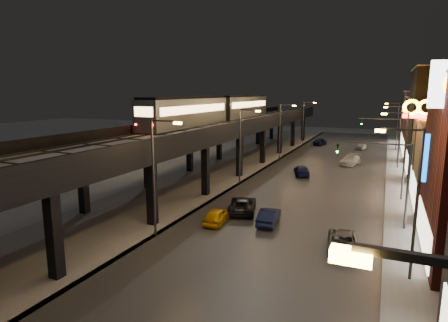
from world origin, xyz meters
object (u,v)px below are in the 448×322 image
(subway_train, at_px, (219,108))
(car_onc_red, at_px, (361,147))
(car_mid_silver, at_px, (242,205))
(car_mid_dark, at_px, (302,171))
(car_onc_dark, at_px, (343,244))
(car_far_white, at_px, (320,142))
(car_near_white, at_px, (269,217))
(car_onc_white, at_px, (350,160))
(car_taxi, at_px, (217,216))

(subway_train, bearing_deg, car_onc_red, 50.11)
(car_mid_silver, distance_m, car_mid_dark, 17.63)
(car_mid_dark, height_order, car_onc_dark, car_mid_dark)
(car_far_white, bearing_deg, car_mid_dark, 104.87)
(car_near_white, height_order, car_far_white, car_far_white)
(subway_train, relative_size, car_mid_silver, 7.72)
(car_mid_dark, bearing_deg, car_far_white, -102.17)
(car_near_white, relative_size, car_onc_white, 0.79)
(subway_train, relative_size, car_onc_red, 10.33)
(car_taxi, relative_size, car_mid_silver, 0.75)
(subway_train, height_order, car_far_white, subway_train)
(car_onc_white, bearing_deg, car_onc_dark, -73.57)
(car_taxi, xyz_separation_m, car_onc_red, (8.32, 48.04, -0.00))
(car_taxi, height_order, car_onc_dark, car_taxi)
(car_far_white, xyz_separation_m, car_onc_white, (7.77, -19.83, -0.02))
(subway_train, xyz_separation_m, car_mid_dark, (13.70, -3.74, -7.84))
(car_onc_red, bearing_deg, car_near_white, -84.91)
(car_taxi, bearing_deg, car_mid_silver, -108.42)
(car_onc_red, bearing_deg, car_onc_white, -81.29)
(car_mid_silver, xyz_separation_m, car_onc_dark, (9.45, -5.34, -0.08))
(car_taxi, distance_m, car_onc_white, 32.29)
(car_mid_silver, xyz_separation_m, car_far_white, (-0.84, 47.59, 0.05))
(car_mid_silver, distance_m, car_onc_white, 28.61)
(subway_train, height_order, car_onc_dark, subway_train)
(car_near_white, height_order, car_onc_white, car_onc_white)
(car_onc_dark, distance_m, car_onc_white, 33.20)
(subway_train, height_order, car_onc_red, subway_train)
(subway_train, xyz_separation_m, car_taxi, (11.06, -24.85, -7.85))
(car_near_white, bearing_deg, car_taxi, 15.05)
(car_far_white, height_order, car_onc_white, car_far_white)
(subway_train, height_order, car_onc_white, subway_train)
(subway_train, relative_size, car_taxi, 10.32)
(car_taxi, xyz_separation_m, car_onc_white, (7.85, 31.32, 0.10))
(subway_train, relative_size, car_near_white, 9.73)
(car_mid_dark, bearing_deg, subway_train, -32.33)
(car_mid_dark, distance_m, car_far_white, 30.15)
(car_mid_dark, distance_m, car_onc_red, 27.52)
(car_far_white, relative_size, car_onc_red, 1.18)
(car_mid_dark, bearing_deg, car_taxi, 65.81)
(car_mid_dark, relative_size, car_far_white, 1.01)
(car_near_white, height_order, car_onc_red, car_near_white)
(car_onc_red, bearing_deg, car_mid_silver, -89.11)
(car_near_white, relative_size, car_far_white, 0.90)
(subway_train, bearing_deg, car_onc_dark, -51.18)
(car_mid_dark, bearing_deg, car_onc_white, -134.06)
(car_near_white, relative_size, car_mid_dark, 0.89)
(subway_train, bearing_deg, car_near_white, -57.06)
(car_mid_dark, bearing_deg, car_near_white, 77.05)
(car_mid_dark, height_order, car_onc_red, car_mid_dark)
(car_onc_white, height_order, car_onc_red, car_onc_white)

